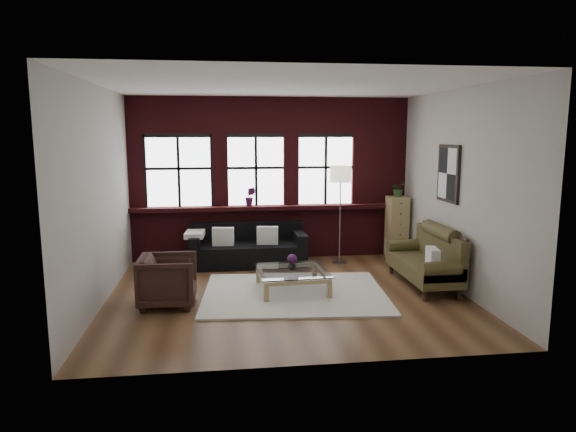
{
  "coord_description": "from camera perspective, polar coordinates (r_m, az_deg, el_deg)",
  "views": [
    {
      "loc": [
        -0.98,
        -7.7,
        2.52
      ],
      "look_at": [
        0.1,
        0.6,
        1.15
      ],
      "focal_mm": 32.0,
      "sensor_mm": 36.0,
      "label": 1
    }
  ],
  "objects": [
    {
      "name": "pillow_a",
      "position": [
        9.69,
        -7.22,
        -2.28
      ],
      "size": [
        0.41,
        0.18,
        0.34
      ],
      "primitive_type": "cube",
      "rotation": [
        0.0,
        0.0,
        -0.11
      ],
      "color": "silver",
      "rests_on": "dark_sofa"
    },
    {
      "name": "armchair",
      "position": [
        7.76,
        -13.19,
        -7.0
      ],
      "size": [
        0.83,
        0.81,
        0.75
      ],
      "primitive_type": "imported",
      "rotation": [
        0.0,
        0.0,
        1.56
      ],
      "color": "black",
      "rests_on": "floor"
    },
    {
      "name": "wall_front",
      "position": [
        5.37,
        3.21,
        -0.57
      ],
      "size": [
        5.5,
        0.0,
        5.5
      ],
      "primitive_type": "plane",
      "rotation": [
        -1.57,
        0.0,
        0.0
      ],
      "color": "#B2B0A6",
      "rests_on": "ground"
    },
    {
      "name": "pillow_b",
      "position": [
        9.73,
        -2.3,
        -2.17
      ],
      "size": [
        0.42,
        0.2,
        0.34
      ],
      "primitive_type": "cube",
      "rotation": [
        0.0,
        0.0,
        -0.15
      ],
      "color": "silver",
      "rests_on": "dark_sofa"
    },
    {
      "name": "window_right",
      "position": [
        10.39,
        4.17,
        5.02
      ],
      "size": [
        1.38,
        0.1,
        1.5
      ],
      "primitive_type": null,
      "color": "black",
      "rests_on": "brick_backwall"
    },
    {
      "name": "sill_ledge",
      "position": [
        10.21,
        -1.82,
        0.95
      ],
      "size": [
        5.5,
        0.3,
        0.08
      ],
      "primitive_type": "cube",
      "color": "#491115",
      "rests_on": "brick_backwall"
    },
    {
      "name": "ceiling",
      "position": [
        7.79,
        -0.17,
        14.3
      ],
      "size": [
        5.5,
        5.5,
        0.0
      ],
      "primitive_type": "plane",
      "rotation": [
        3.14,
        0.0,
        0.0
      ],
      "color": "white",
      "rests_on": "ground"
    },
    {
      "name": "shag_rug",
      "position": [
        8.16,
        0.71,
        -8.57
      ],
      "size": [
        3.0,
        2.44,
        0.03
      ],
      "primitive_type": "cube",
      "rotation": [
        0.0,
        0.0,
        -0.08
      ],
      "color": "beige",
      "rests_on": "floor"
    },
    {
      "name": "flowers",
      "position": [
        8.16,
        0.47,
        -4.8
      ],
      "size": [
        0.16,
        0.16,
        0.16
      ],
      "primitive_type": "sphere",
      "color": "#4B194B",
      "rests_on": "vase"
    },
    {
      "name": "pillow_settee",
      "position": [
        8.22,
        15.77,
        -4.61
      ],
      "size": [
        0.2,
        0.4,
        0.34
      ],
      "primitive_type": "cube",
      "rotation": [
        0.0,
        0.0,
        -0.16
      ],
      "color": "silver",
      "rests_on": "vintage_settee"
    },
    {
      "name": "sill_plant",
      "position": [
        10.11,
        -4.23,
        2.16
      ],
      "size": [
        0.24,
        0.21,
        0.38
      ],
      "primitive_type": "imported",
      "rotation": [
        0.0,
        0.0,
        -0.23
      ],
      "color": "#4B194B",
      "rests_on": "sill_ledge"
    },
    {
      "name": "coffee_table",
      "position": [
        8.25,
        0.47,
        -7.22
      ],
      "size": [
        1.15,
        1.15,
        0.37
      ],
      "primitive_type": null,
      "rotation": [
        0.0,
        0.0,
        0.05
      ],
      "color": "tan",
      "rests_on": "shag_rug"
    },
    {
      "name": "wall_left",
      "position": [
        7.95,
        -20.23,
        2.08
      ],
      "size": [
        0.0,
        5.0,
        5.0
      ],
      "primitive_type": "plane",
      "rotation": [
        1.57,
        0.0,
        1.57
      ],
      "color": "#B2B0A6",
      "rests_on": "ground"
    },
    {
      "name": "potted_plant_top",
      "position": [
        10.41,
        12.13,
        3.0
      ],
      "size": [
        0.37,
        0.35,
        0.33
      ],
      "primitive_type": "imported",
      "rotation": [
        0.0,
        0.0,
        0.43
      ],
      "color": "#2D5923",
      "rests_on": "drawer_chest"
    },
    {
      "name": "brick_backwall",
      "position": [
        10.23,
        -1.89,
        4.13
      ],
      "size": [
        5.5,
        0.12,
        3.2
      ],
      "primitive_type": null,
      "color": "#491115",
      "rests_on": "floor"
    },
    {
      "name": "dark_sofa",
      "position": [
        9.84,
        -4.46,
        -3.19
      ],
      "size": [
        2.19,
        0.89,
        0.79
      ],
      "primitive_type": null,
      "color": "black",
      "rests_on": "floor"
    },
    {
      "name": "wall_right",
      "position": [
        8.6,
        18.35,
        2.69
      ],
      "size": [
        0.0,
        5.0,
        5.0
      ],
      "primitive_type": "plane",
      "rotation": [
        1.57,
        0.0,
        -1.57
      ],
      "color": "#B2B0A6",
      "rests_on": "ground"
    },
    {
      "name": "drawer_chest",
      "position": [
        10.52,
        11.99,
        -1.28
      ],
      "size": [
        0.39,
        0.39,
        1.25
      ],
      "primitive_type": "cube",
      "color": "tan",
      "rests_on": "floor"
    },
    {
      "name": "wall_back",
      "position": [
        10.29,
        -1.92,
        4.16
      ],
      "size": [
        5.5,
        0.0,
        5.5
      ],
      "primitive_type": "plane",
      "rotation": [
        1.57,
        0.0,
        0.0
      ],
      "color": "#B2B0A6",
      "rests_on": "ground"
    },
    {
      "name": "floor_lamp",
      "position": [
        9.86,
        5.8,
        0.5
      ],
      "size": [
        0.4,
        0.4,
        2.04
      ],
      "primitive_type": null,
      "color": "#A5A5A8",
      "rests_on": "floor"
    },
    {
      "name": "vase",
      "position": [
        8.19,
        0.47,
        -5.51
      ],
      "size": [
        0.16,
        0.16,
        0.15
      ],
      "primitive_type": "imported",
      "rotation": [
        0.0,
        0.0,
        0.16
      ],
      "color": "#B2B2B2",
      "rests_on": "coffee_table"
    },
    {
      "name": "wall_poster",
      "position": [
        8.84,
        17.41,
        4.52
      ],
      "size": [
        0.05,
        0.74,
        0.94
      ],
      "primitive_type": null,
      "color": "black",
      "rests_on": "wall_right"
    },
    {
      "name": "vintage_settee",
      "position": [
        8.77,
        14.81,
        -4.44
      ],
      "size": [
        0.81,
        1.81,
        0.97
      ],
      "primitive_type": null,
      "color": "#433C1F",
      "rests_on": "floor"
    },
    {
      "name": "window_mid",
      "position": [
        10.2,
        -3.58,
        4.95
      ],
      "size": [
        1.38,
        0.1,
        1.5
      ],
      "primitive_type": null,
      "color": "black",
      "rests_on": "brick_backwall"
    },
    {
      "name": "floor",
      "position": [
        8.16,
        -0.16,
        -8.69
      ],
      "size": [
        5.5,
        5.5,
        0.0
      ],
      "primitive_type": "plane",
      "color": "#54341F",
      "rests_on": "ground"
    },
    {
      "name": "window_left",
      "position": [
        10.21,
        -12.04,
        4.77
      ],
      "size": [
        1.38,
        0.1,
        1.5
      ],
      "primitive_type": null,
      "color": "black",
      "rests_on": "brick_backwall"
    }
  ]
}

